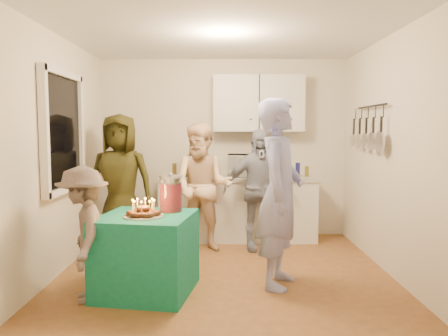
{
  "coord_description": "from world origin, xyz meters",
  "views": [
    {
      "loc": [
        -0.01,
        -4.48,
        1.57
      ],
      "look_at": [
        0.0,
        0.35,
        1.15
      ],
      "focal_mm": 35.0,
      "sensor_mm": 36.0,
      "label": 1
    }
  ],
  "objects_px": {
    "woman_back_left": "(120,182)",
    "child_near_left": "(83,234)",
    "microwave": "(248,165)",
    "woman_back_center": "(203,187)",
    "party_table": "(147,254)",
    "woman_back_right": "(258,190)",
    "counter": "(238,210)",
    "punch_jar": "(171,195)",
    "man_birthday": "(280,193)"
  },
  "relations": [
    {
      "from": "woman_back_left",
      "to": "child_near_left",
      "type": "height_order",
      "value": "woman_back_left"
    },
    {
      "from": "microwave",
      "to": "woman_back_center",
      "type": "bearing_deg",
      "value": -137.66
    },
    {
      "from": "party_table",
      "to": "woman_back_left",
      "type": "distance_m",
      "value": 1.72
    },
    {
      "from": "woman_back_left",
      "to": "woman_back_right",
      "type": "distance_m",
      "value": 1.8
    },
    {
      "from": "woman_back_left",
      "to": "counter",
      "type": "bearing_deg",
      "value": 22.87
    },
    {
      "from": "woman_back_left",
      "to": "woman_back_right",
      "type": "height_order",
      "value": "woman_back_left"
    },
    {
      "from": "woman_back_center",
      "to": "woman_back_right",
      "type": "distance_m",
      "value": 0.73
    },
    {
      "from": "microwave",
      "to": "party_table",
      "type": "xyz_separation_m",
      "value": [
        -1.09,
        -2.06,
        -0.69
      ]
    },
    {
      "from": "punch_jar",
      "to": "child_near_left",
      "type": "xyz_separation_m",
      "value": [
        -0.76,
        -0.38,
        -0.31
      ]
    },
    {
      "from": "punch_jar",
      "to": "man_birthday",
      "type": "xyz_separation_m",
      "value": [
        1.09,
        0.01,
        0.01
      ]
    },
    {
      "from": "counter",
      "to": "woman_back_left",
      "type": "bearing_deg",
      "value": -161.19
    },
    {
      "from": "woman_back_center",
      "to": "man_birthday",
      "type": "bearing_deg",
      "value": -45.12
    },
    {
      "from": "counter",
      "to": "woman_back_right",
      "type": "relative_size",
      "value": 1.39
    },
    {
      "from": "punch_jar",
      "to": "woman_back_center",
      "type": "xyz_separation_m",
      "value": [
        0.26,
        1.32,
        -0.1
      ]
    },
    {
      "from": "party_table",
      "to": "woman_back_left",
      "type": "xyz_separation_m",
      "value": [
        -0.6,
        1.53,
        0.51
      ]
    },
    {
      "from": "party_table",
      "to": "punch_jar",
      "type": "relative_size",
      "value": 2.5
    },
    {
      "from": "microwave",
      "to": "party_table",
      "type": "distance_m",
      "value": 2.43
    },
    {
      "from": "microwave",
      "to": "woman_back_right",
      "type": "height_order",
      "value": "woman_back_right"
    },
    {
      "from": "woman_back_right",
      "to": "woman_back_left",
      "type": "bearing_deg",
      "value": 171.11
    },
    {
      "from": "party_table",
      "to": "woman_back_left",
      "type": "height_order",
      "value": "woman_back_left"
    },
    {
      "from": "counter",
      "to": "child_near_left",
      "type": "bearing_deg",
      "value": -123.5
    },
    {
      "from": "man_birthday",
      "to": "child_near_left",
      "type": "height_order",
      "value": "man_birthday"
    },
    {
      "from": "counter",
      "to": "party_table",
      "type": "xyz_separation_m",
      "value": [
        -0.95,
        -2.06,
        -0.05
      ]
    },
    {
      "from": "punch_jar",
      "to": "woman_back_right",
      "type": "distance_m",
      "value": 1.68
    },
    {
      "from": "counter",
      "to": "child_near_left",
      "type": "xyz_separation_m",
      "value": [
        -1.49,
        -2.25,
        0.19
      ]
    },
    {
      "from": "punch_jar",
      "to": "microwave",
      "type": "bearing_deg",
      "value": 65.03
    },
    {
      "from": "party_table",
      "to": "woman_back_right",
      "type": "xyz_separation_m",
      "value": [
        1.2,
        1.54,
        0.41
      ]
    },
    {
      "from": "punch_jar",
      "to": "counter",
      "type": "bearing_deg",
      "value": 68.65
    },
    {
      "from": "man_birthday",
      "to": "woman_back_center",
      "type": "xyz_separation_m",
      "value": [
        -0.83,
        1.31,
        -0.11
      ]
    },
    {
      "from": "microwave",
      "to": "woman_back_left",
      "type": "xyz_separation_m",
      "value": [
        -1.69,
        -0.53,
        -0.18
      ]
    },
    {
      "from": "man_birthday",
      "to": "woman_back_center",
      "type": "distance_m",
      "value": 1.55
    },
    {
      "from": "party_table",
      "to": "child_near_left",
      "type": "xyz_separation_m",
      "value": [
        -0.54,
        -0.19,
        0.24
      ]
    },
    {
      "from": "man_birthday",
      "to": "woman_back_center",
      "type": "height_order",
      "value": "man_birthday"
    },
    {
      "from": "counter",
      "to": "woman_back_right",
      "type": "distance_m",
      "value": 0.68
    },
    {
      "from": "child_near_left",
      "to": "microwave",
      "type": "bearing_deg",
      "value": 126.64
    },
    {
      "from": "microwave",
      "to": "woman_back_right",
      "type": "relative_size",
      "value": 0.36
    },
    {
      "from": "counter",
      "to": "microwave",
      "type": "height_order",
      "value": "microwave"
    },
    {
      "from": "child_near_left",
      "to": "punch_jar",
      "type": "bearing_deg",
      "value": 99.18
    },
    {
      "from": "microwave",
      "to": "woman_back_right",
      "type": "xyz_separation_m",
      "value": [
        0.11,
        -0.52,
        -0.27
      ]
    },
    {
      "from": "counter",
      "to": "woman_back_left",
      "type": "relative_size",
      "value": 1.24
    },
    {
      "from": "man_birthday",
      "to": "woman_back_left",
      "type": "distance_m",
      "value": 2.33
    },
    {
      "from": "counter",
      "to": "punch_jar",
      "type": "bearing_deg",
      "value": -111.35
    },
    {
      "from": "counter",
      "to": "microwave",
      "type": "relative_size",
      "value": 3.86
    },
    {
      "from": "microwave",
      "to": "punch_jar",
      "type": "height_order",
      "value": "microwave"
    },
    {
      "from": "woman_back_center",
      "to": "woman_back_right",
      "type": "xyz_separation_m",
      "value": [
        0.73,
        0.04,
        -0.04
      ]
    },
    {
      "from": "woman_back_center",
      "to": "woman_back_left",
      "type": "bearing_deg",
      "value": -168.9
    },
    {
      "from": "party_table",
      "to": "child_near_left",
      "type": "relative_size",
      "value": 0.68
    },
    {
      "from": "woman_back_left",
      "to": "man_birthday",
      "type": "bearing_deg",
      "value": -30.93
    },
    {
      "from": "party_table",
      "to": "child_near_left",
      "type": "height_order",
      "value": "child_near_left"
    },
    {
      "from": "child_near_left",
      "to": "counter",
      "type": "bearing_deg",
      "value": 129.04
    }
  ]
}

